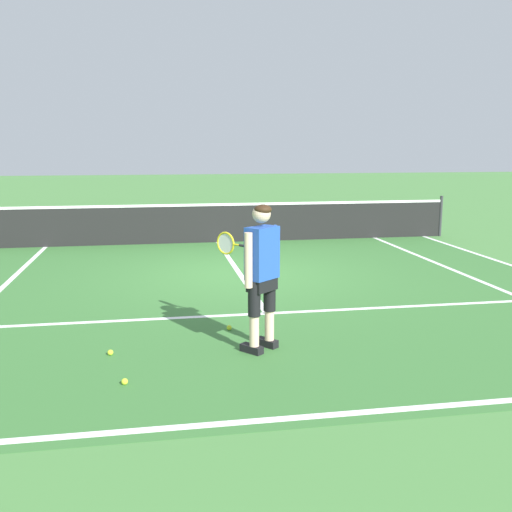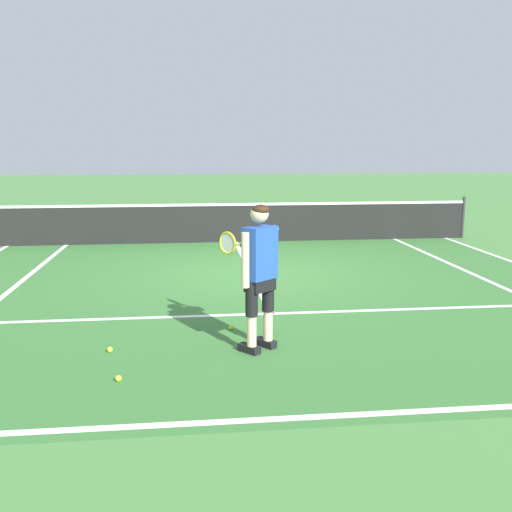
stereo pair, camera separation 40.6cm
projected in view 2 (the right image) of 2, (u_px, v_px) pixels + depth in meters
name	position (u px, v px, depth m)	size (l,w,h in m)	color
ground_plane	(251.00, 273.00, 10.93)	(80.00, 80.00, 0.00)	#477F3D
court_inner_surface	(258.00, 287.00, 9.83)	(10.98, 10.03, 0.00)	#387033
line_baseline	(323.00, 416.00, 5.13)	(10.98, 0.10, 0.01)	white
line_service	(271.00, 314.00, 8.29)	(8.23, 0.10, 0.01)	white
line_centre_service	(249.00, 268.00, 11.41)	(0.10, 6.40, 0.01)	white
line_singles_left	(5.00, 294.00, 9.37)	(0.10, 9.63, 0.01)	white
line_singles_right	(489.00, 281.00, 10.29)	(0.10, 9.63, 0.01)	white
tennis_net	(235.00, 222.00, 14.44)	(11.96, 0.08, 1.07)	#333338
tennis_player	(259.00, 267.00, 6.65)	(0.68, 1.19, 1.71)	black
tennis_ball_near_feet	(110.00, 350.00, 6.73)	(0.07, 0.07, 0.07)	#CCE02D
tennis_ball_by_baseline	(231.00, 327.00, 7.57)	(0.07, 0.07, 0.07)	#CCE02D
tennis_ball_mid_court	(119.00, 378.00, 5.89)	(0.07, 0.07, 0.07)	#CCE02D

